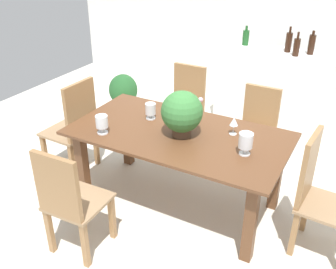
{
  "coord_description": "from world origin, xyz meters",
  "views": [
    {
      "loc": [
        1.37,
        -2.87,
        2.33
      ],
      "look_at": [
        -0.08,
        -0.23,
        0.74
      ],
      "focal_mm": 41.53,
      "sensor_mm": 36.0,
      "label": 1
    }
  ],
  "objects_px": {
    "crystal_vase_left": "(151,110)",
    "crystal_vase_right": "(246,141)",
    "chair_far_left": "(185,106)",
    "crystal_vase_center_near": "(102,123)",
    "dining_table": "(178,145)",
    "chair_foot_end": "(318,192)",
    "flower_centerpiece": "(182,113)",
    "kitchen_counter": "(274,89)",
    "wine_bottle_amber": "(297,47)",
    "chair_far_right": "(257,126)",
    "wine_bottle_clear": "(312,44)",
    "wine_glass": "(234,122)",
    "potted_plant_floor": "(123,92)",
    "wine_bottle_tall": "(246,37)",
    "wine_bottle_green": "(289,42)",
    "chair_near_left": "(69,200)",
    "chair_head_end": "(75,124)"
  },
  "relations": [
    {
      "from": "crystal_vase_center_near",
      "to": "chair_foot_end",
      "type": "bearing_deg",
      "value": 10.75
    },
    {
      "from": "flower_centerpiece",
      "to": "wine_bottle_amber",
      "type": "bearing_deg",
      "value": 77.97
    },
    {
      "from": "chair_head_end",
      "to": "potted_plant_floor",
      "type": "height_order",
      "value": "chair_head_end"
    },
    {
      "from": "flower_centerpiece",
      "to": "wine_glass",
      "type": "relative_size",
      "value": 2.51
    },
    {
      "from": "dining_table",
      "to": "wine_bottle_amber",
      "type": "distance_m",
      "value": 2.19
    },
    {
      "from": "wine_bottle_amber",
      "to": "potted_plant_floor",
      "type": "bearing_deg",
      "value": -165.94
    },
    {
      "from": "chair_far_left",
      "to": "flower_centerpiece",
      "type": "relative_size",
      "value": 2.49
    },
    {
      "from": "chair_far_left",
      "to": "chair_far_right",
      "type": "bearing_deg",
      "value": -0.88
    },
    {
      "from": "crystal_vase_left",
      "to": "chair_near_left",
      "type": "bearing_deg",
      "value": -93.36
    },
    {
      "from": "chair_far_right",
      "to": "crystal_vase_right",
      "type": "bearing_deg",
      "value": -78.47
    },
    {
      "from": "crystal_vase_center_near",
      "to": "wine_bottle_amber",
      "type": "xyz_separation_m",
      "value": [
        1.07,
        2.42,
        0.23
      ]
    },
    {
      "from": "chair_far_left",
      "to": "chair_near_left",
      "type": "bearing_deg",
      "value": -89.58
    },
    {
      "from": "wine_bottle_green",
      "to": "chair_head_end",
      "type": "bearing_deg",
      "value": -125.37
    },
    {
      "from": "chair_foot_end",
      "to": "wine_bottle_tall",
      "type": "bearing_deg",
      "value": 35.44
    },
    {
      "from": "chair_near_left",
      "to": "kitchen_counter",
      "type": "xyz_separation_m",
      "value": [
        0.7,
        3.13,
        -0.04
      ]
    },
    {
      "from": "crystal_vase_left",
      "to": "crystal_vase_right",
      "type": "height_order",
      "value": "crystal_vase_right"
    },
    {
      "from": "wine_glass",
      "to": "wine_bottle_amber",
      "type": "relative_size",
      "value": 0.56
    },
    {
      "from": "wine_glass",
      "to": "kitchen_counter",
      "type": "distance_m",
      "value": 2.0
    },
    {
      "from": "kitchen_counter",
      "to": "wine_bottle_amber",
      "type": "xyz_separation_m",
      "value": [
        0.22,
        -0.07,
        0.6
      ]
    },
    {
      "from": "crystal_vase_right",
      "to": "chair_far_right",
      "type": "bearing_deg",
      "value": 100.8
    },
    {
      "from": "chair_far_left",
      "to": "wine_bottle_amber",
      "type": "relative_size",
      "value": 3.48
    },
    {
      "from": "chair_foot_end",
      "to": "wine_bottle_amber",
      "type": "relative_size",
      "value": 3.53
    },
    {
      "from": "crystal_vase_left",
      "to": "wine_bottle_clear",
      "type": "bearing_deg",
      "value": 64.76
    },
    {
      "from": "chair_far_left",
      "to": "crystal_vase_center_near",
      "type": "relative_size",
      "value": 6.03
    },
    {
      "from": "chair_far_right",
      "to": "flower_centerpiece",
      "type": "xyz_separation_m",
      "value": [
        -0.38,
        -1.0,
        0.47
      ]
    },
    {
      "from": "crystal_vase_left",
      "to": "wine_glass",
      "type": "xyz_separation_m",
      "value": [
        0.79,
        0.08,
        0.02
      ]
    },
    {
      "from": "chair_near_left",
      "to": "flower_centerpiece",
      "type": "xyz_separation_m",
      "value": [
        0.47,
        0.94,
        0.45
      ]
    },
    {
      "from": "potted_plant_floor",
      "to": "wine_bottle_tall",
      "type": "bearing_deg",
      "value": 26.19
    },
    {
      "from": "chair_far_right",
      "to": "dining_table",
      "type": "bearing_deg",
      "value": -113.2
    },
    {
      "from": "chair_foot_end",
      "to": "kitchen_counter",
      "type": "relative_size",
      "value": 0.72
    },
    {
      "from": "chair_far_left",
      "to": "crystal_vase_left",
      "type": "distance_m",
      "value": 0.92
    },
    {
      "from": "wine_glass",
      "to": "kitchen_counter",
      "type": "height_order",
      "value": "kitchen_counter"
    },
    {
      "from": "flower_centerpiece",
      "to": "wine_glass",
      "type": "bearing_deg",
      "value": 31.79
    },
    {
      "from": "chair_head_end",
      "to": "chair_far_left",
      "type": "distance_m",
      "value": 1.25
    },
    {
      "from": "chair_far_left",
      "to": "crystal_vase_left",
      "type": "xyz_separation_m",
      "value": [
        0.07,
        -0.86,
        0.31
      ]
    },
    {
      "from": "chair_far_right",
      "to": "wine_bottle_green",
      "type": "height_order",
      "value": "wine_bottle_green"
    },
    {
      "from": "chair_far_left",
      "to": "kitchen_counter",
      "type": "xyz_separation_m",
      "value": [
        0.71,
        1.17,
        -0.05
      ]
    },
    {
      "from": "dining_table",
      "to": "chair_foot_end",
      "type": "bearing_deg",
      "value": 0.33
    },
    {
      "from": "flower_centerpiece",
      "to": "wine_glass",
      "type": "distance_m",
      "value": 0.46
    },
    {
      "from": "wine_bottle_clear",
      "to": "potted_plant_floor",
      "type": "bearing_deg",
      "value": -163.13
    },
    {
      "from": "flower_centerpiece",
      "to": "wine_bottle_clear",
      "type": "distance_m",
      "value": 2.36
    },
    {
      "from": "wine_glass",
      "to": "potted_plant_floor",
      "type": "bearing_deg",
      "value": 147.62
    },
    {
      "from": "chair_far_left",
      "to": "crystal_vase_right",
      "type": "height_order",
      "value": "chair_far_left"
    },
    {
      "from": "wine_bottle_tall",
      "to": "chair_far_right",
      "type": "bearing_deg",
      "value": -64.5
    },
    {
      "from": "chair_far_right",
      "to": "wine_bottle_tall",
      "type": "relative_size",
      "value": 3.63
    },
    {
      "from": "chair_far_right",
      "to": "flower_centerpiece",
      "type": "distance_m",
      "value": 1.17
    },
    {
      "from": "chair_head_end",
      "to": "crystal_vase_center_near",
      "type": "height_order",
      "value": "chair_head_end"
    },
    {
      "from": "chair_foot_end",
      "to": "crystal_vase_center_near",
      "type": "height_order",
      "value": "chair_foot_end"
    },
    {
      "from": "flower_centerpiece",
      "to": "kitchen_counter",
      "type": "distance_m",
      "value": 2.26
    },
    {
      "from": "flower_centerpiece",
      "to": "kitchen_counter",
      "type": "height_order",
      "value": "flower_centerpiece"
    }
  ]
}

